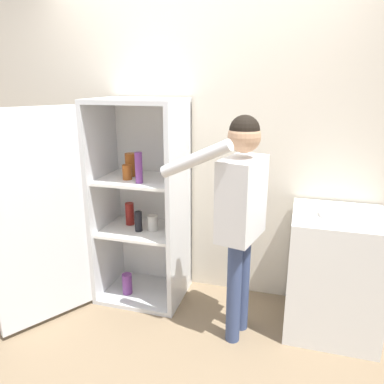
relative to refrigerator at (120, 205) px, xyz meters
The scene contains 6 objects.
ground_plane 1.12m from the refrigerator, 47.09° to the right, with size 12.00×12.00×0.00m, color #7A664C.
wall_back 0.81m from the refrigerator, 38.39° to the left, with size 7.00×0.06×2.55m.
refrigerator is the anchor object (origin of this frame).
person 1.02m from the refrigerator, 12.18° to the right, with size 0.66×0.50×1.56m.
counter 1.67m from the refrigerator, ahead, with size 0.63×0.61×0.88m.
bowl 1.59m from the refrigerator, ahead, with size 0.21×0.21×0.05m.
Camera 1 is at (0.80, -1.96, 1.76)m, focal length 35.00 mm.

